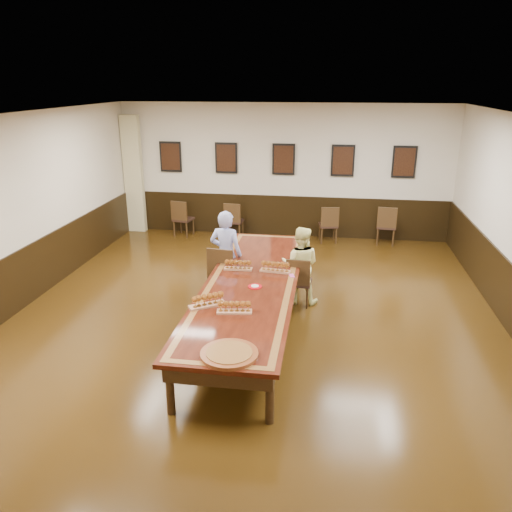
% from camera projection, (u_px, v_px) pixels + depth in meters
% --- Properties ---
extents(floor, '(8.00, 10.00, 0.02)m').
position_uv_depth(floor, '(251.00, 326.00, 7.94)').
color(floor, black).
rests_on(floor, ground).
extents(ceiling, '(8.00, 10.00, 0.02)m').
position_uv_depth(ceiling, '(251.00, 117.00, 6.87)').
color(ceiling, white).
rests_on(ceiling, floor).
extents(wall_back, '(8.00, 0.02, 3.20)m').
position_uv_depth(wall_back, '(284.00, 171.00, 12.07)').
color(wall_back, beige).
rests_on(wall_back, floor).
extents(wall_front, '(8.00, 0.02, 3.20)m').
position_uv_depth(wall_front, '(107.00, 484.00, 2.73)').
color(wall_front, beige).
rests_on(wall_front, floor).
extents(wall_left, '(0.02, 10.00, 3.20)m').
position_uv_depth(wall_left, '(4.00, 219.00, 7.97)').
color(wall_left, beige).
rests_on(wall_left, floor).
extents(chair_man, '(0.53, 0.56, 0.99)m').
position_uv_depth(chair_man, '(224.00, 272.00, 8.77)').
color(chair_man, black).
rests_on(chair_man, floor).
extents(chair_woman, '(0.44, 0.47, 0.87)m').
position_uv_depth(chair_woman, '(299.00, 280.00, 8.57)').
color(chair_woman, black).
rests_on(chair_woman, floor).
extents(spare_chair_a, '(0.52, 0.55, 0.91)m').
position_uv_depth(spare_chair_a, '(183.00, 218.00, 12.37)').
color(spare_chair_a, black).
rests_on(spare_chair_a, floor).
extents(spare_chair_b, '(0.44, 0.48, 0.89)m').
position_uv_depth(spare_chair_b, '(234.00, 220.00, 12.24)').
color(spare_chair_b, black).
rests_on(spare_chair_b, floor).
extents(spare_chair_c, '(0.49, 0.52, 0.90)m').
position_uv_depth(spare_chair_c, '(328.00, 224.00, 11.89)').
color(spare_chair_c, black).
rests_on(spare_chair_c, floor).
extents(spare_chair_d, '(0.49, 0.53, 0.93)m').
position_uv_depth(spare_chair_d, '(387.00, 225.00, 11.73)').
color(spare_chair_d, black).
rests_on(spare_chair_d, floor).
extents(person_man, '(0.62, 0.45, 1.59)m').
position_uv_depth(person_man, '(226.00, 255.00, 8.76)').
color(person_man, '#4D5BC0').
rests_on(person_man, floor).
extents(person_woman, '(0.71, 0.57, 1.37)m').
position_uv_depth(person_woman, '(300.00, 265.00, 8.57)').
color(person_woman, '#FBF59C').
rests_on(person_woman, floor).
extents(pink_phone, '(0.11, 0.16, 0.01)m').
position_uv_depth(pink_phone, '(292.00, 276.00, 7.92)').
color(pink_phone, '#D0459D').
rests_on(pink_phone, conference_table).
extents(curtain, '(0.45, 0.18, 2.90)m').
position_uv_depth(curtain, '(134.00, 175.00, 12.47)').
color(curtain, tan).
rests_on(curtain, floor).
extents(wainscoting, '(8.00, 10.00, 1.00)m').
position_uv_depth(wainscoting, '(251.00, 297.00, 7.77)').
color(wainscoting, black).
rests_on(wainscoting, floor).
extents(conference_table, '(1.40, 5.00, 0.76)m').
position_uv_depth(conference_table, '(251.00, 290.00, 7.73)').
color(conference_table, black).
rests_on(conference_table, floor).
extents(posters, '(6.14, 0.04, 0.74)m').
position_uv_depth(posters, '(284.00, 159.00, 11.91)').
color(posters, black).
rests_on(posters, wall_back).
extents(flight_a, '(0.47, 0.16, 0.17)m').
position_uv_depth(flight_a, '(238.00, 265.00, 8.15)').
color(flight_a, '#945E3E').
rests_on(flight_a, conference_table).
extents(flight_b, '(0.50, 0.20, 0.18)m').
position_uv_depth(flight_b, '(275.00, 267.00, 8.05)').
color(flight_b, '#945E3E').
rests_on(flight_b, conference_table).
extents(flight_c, '(0.51, 0.41, 0.19)m').
position_uv_depth(flight_c, '(207.00, 301.00, 6.83)').
color(flight_c, '#945E3E').
rests_on(flight_c, conference_table).
extents(flight_d, '(0.49, 0.21, 0.18)m').
position_uv_depth(flight_d, '(234.00, 307.00, 6.64)').
color(flight_d, '#945E3E').
rests_on(flight_d, conference_table).
extents(red_plate_grp, '(0.21, 0.21, 0.03)m').
position_uv_depth(red_plate_grp, '(255.00, 287.00, 7.48)').
color(red_plate_grp, '#B90C13').
rests_on(red_plate_grp, conference_table).
extents(carved_platter, '(0.84, 0.84, 0.05)m').
position_uv_depth(carved_platter, '(229.00, 354.00, 5.63)').
color(carved_platter, '#622B13').
rests_on(carved_platter, conference_table).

